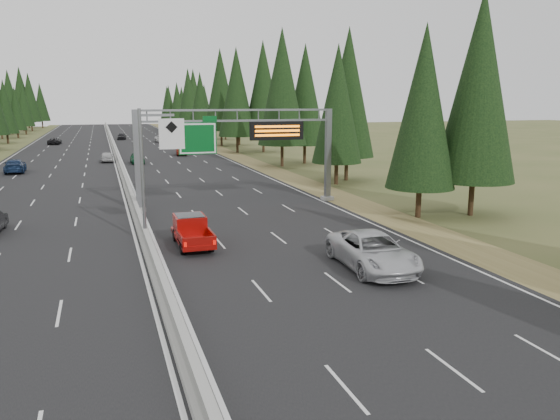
{
  "coord_description": "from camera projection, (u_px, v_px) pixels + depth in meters",
  "views": [
    {
      "loc": [
        -2.25,
        -8.04,
        8.46
      ],
      "look_at": [
        6.96,
        20.0,
        2.58
      ],
      "focal_mm": 35.0,
      "sensor_mm": 36.0,
      "label": 1
    }
  ],
  "objects": [
    {
      "name": "car_ahead_far",
      "position": [
        122.0,
        136.0,
        122.47
      ],
      "size": [
        2.18,
        4.52,
        1.49
      ],
      "primitive_type": "imported",
      "rotation": [
        0.0,
        0.0,
        -0.1
      ],
      "color": "black",
      "rests_on": "road"
    },
    {
      "name": "red_pickup",
      "position": [
        191.0,
        229.0,
        32.46
      ],
      "size": [
        1.87,
        5.25,
        1.71
      ],
      "color": "black",
      "rests_on": "road"
    },
    {
      "name": "car_onc_blue",
      "position": [
        15.0,
        166.0,
        65.43
      ],
      "size": [
        2.56,
        5.68,
        1.62
      ],
      "primitive_type": "imported",
      "rotation": [
        0.0,
        0.0,
        3.19
      ],
      "color": "#16294D",
      "rests_on": "road"
    },
    {
      "name": "hov_sign_pole",
      "position": [
        152.0,
        166.0,
        32.35
      ],
      "size": [
        2.8,
        0.5,
        8.0
      ],
      "color": "slate",
      "rests_on": "road"
    },
    {
      "name": "silver_minivan",
      "position": [
        373.0,
        251.0,
        27.75
      ],
      "size": [
        3.32,
        6.68,
        1.82
      ],
      "primitive_type": "imported",
      "rotation": [
        0.0,
        0.0,
        -0.05
      ],
      "color": "silver",
      "rests_on": "road"
    },
    {
      "name": "car_ahead_white",
      "position": [
        161.0,
        139.0,
        114.67
      ],
      "size": [
        2.51,
        5.37,
        1.49
      ],
      "primitive_type": "imported",
      "rotation": [
        0.0,
        0.0,
        -0.01
      ],
      "color": "silver",
      "rests_on": "road"
    },
    {
      "name": "car_onc_white",
      "position": [
        107.0,
        157.0,
        77.1
      ],
      "size": [
        1.81,
        4.3,
        1.45
      ],
      "primitive_type": "imported",
      "rotation": [
        0.0,
        0.0,
        3.12
      ],
      "color": "#B3B3B3",
      "rests_on": "road"
    },
    {
      "name": "median_barrier",
      "position": [
        116.0,
        155.0,
        84.3
      ],
      "size": [
        0.7,
        260.0,
        0.85
      ],
      "color": "gray",
      "rests_on": "road"
    },
    {
      "name": "road",
      "position": [
        117.0,
        157.0,
        84.37
      ],
      "size": [
        32.0,
        260.0,
        0.08
      ],
      "primitive_type": "cube",
      "color": "black",
      "rests_on": "ground"
    },
    {
      "name": "car_ahead_dkgrey",
      "position": [
        190.0,
        146.0,
        95.24
      ],
      "size": [
        2.37,
        5.19,
        1.47
      ],
      "primitive_type": "imported",
      "rotation": [
        0.0,
        0.0,
        -0.06
      ],
      "color": "black",
      "rests_on": "road"
    },
    {
      "name": "car_ahead_dkred",
      "position": [
        181.0,
        150.0,
        86.73
      ],
      "size": [
        2.04,
        4.74,
        1.52
      ],
      "primitive_type": "imported",
      "rotation": [
        0.0,
        0.0,
        -0.1
      ],
      "color": "#56130C",
      "rests_on": "road"
    },
    {
      "name": "shoulder_right",
      "position": [
        229.0,
        154.0,
        89.82
      ],
      "size": [
        3.6,
        260.0,
        0.06
      ],
      "primitive_type": "cube",
      "color": "olive",
      "rests_on": "ground"
    },
    {
      "name": "tree_row_right",
      "position": [
        283.0,
        95.0,
        74.74
      ],
      "size": [
        11.73,
        237.68,
        18.57
      ],
      "color": "black",
      "rests_on": "ground"
    },
    {
      "name": "car_onc_far",
      "position": [
        55.0,
        141.0,
        108.79
      ],
      "size": [
        2.55,
        4.88,
        1.31
      ],
      "primitive_type": "imported",
      "rotation": [
        0.0,
        0.0,
        3.06
      ],
      "color": "black",
      "rests_on": "road"
    },
    {
      "name": "car_ahead_green",
      "position": [
        137.0,
        158.0,
        75.3
      ],
      "size": [
        1.79,
        4.38,
        1.49
      ],
      "primitive_type": "imported",
      "rotation": [
        0.0,
        0.0,
        0.01
      ],
      "color": "#12502C",
      "rests_on": "road"
    },
    {
      "name": "sign_gantry",
      "position": [
        246.0,
        142.0,
        44.03
      ],
      "size": [
        16.75,
        0.98,
        7.8
      ],
      "color": "slate",
      "rests_on": "road"
    }
  ]
}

